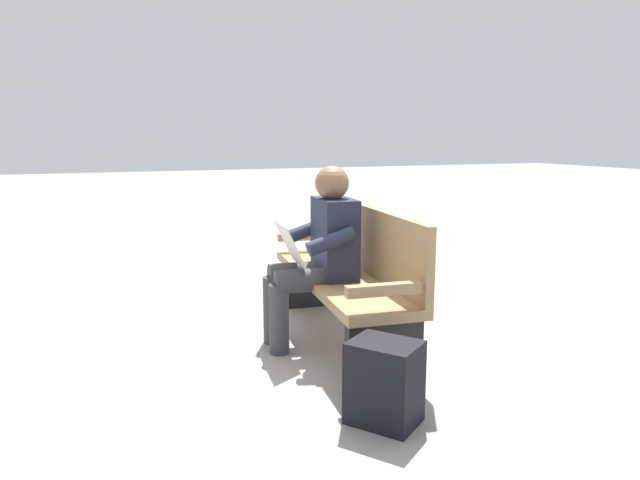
% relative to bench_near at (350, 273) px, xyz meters
% --- Properties ---
extents(ground_plane, '(40.00, 40.00, 0.00)m').
position_rel_bench_near_xyz_m(ground_plane, '(0.01, 0.07, -0.46)').
color(ground_plane, gray).
extents(bench_near, '(1.84, 0.67, 0.90)m').
position_rel_bench_near_xyz_m(bench_near, '(0.00, 0.00, 0.00)').
color(bench_near, '#9E7A51').
rests_on(bench_near, ground).
extents(person_seated, '(0.60, 0.60, 1.18)m').
position_rel_bench_near_xyz_m(person_seated, '(-0.02, 0.24, 0.17)').
color(person_seated, '#1E2338').
rests_on(person_seated, ground).
extents(backpack, '(0.41, 0.40, 0.41)m').
position_rel_bench_near_xyz_m(backpack, '(-1.14, 0.34, -0.26)').
color(backpack, black).
rests_on(backpack, ground).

